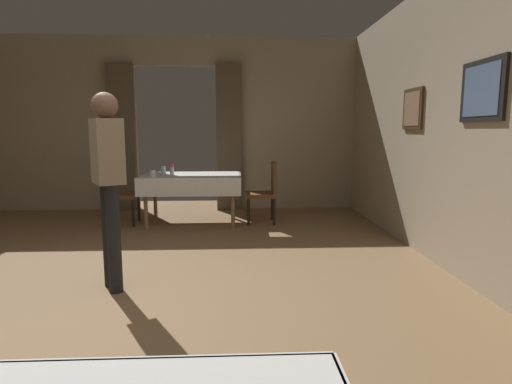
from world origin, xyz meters
name	(u,v)px	position (x,y,z in m)	size (l,w,h in m)	color
ground	(112,302)	(0.00, 0.00, 0.00)	(10.08, 10.08, 0.00)	olive
wall_right	(504,118)	(3.20, 0.00, 1.50)	(0.16, 8.40, 3.00)	tan
wall_back	(177,124)	(0.00, 4.18, 1.51)	(6.40, 0.27, 3.00)	tan
dining_table_mid	(192,180)	(0.37, 2.93, 0.66)	(1.47, 0.95, 0.75)	olive
chair_mid_left	(117,190)	(-0.75, 2.96, 0.52)	(0.45, 0.44, 0.93)	black
chair_mid_right	(266,189)	(1.49, 2.95, 0.52)	(0.44, 0.44, 0.93)	black
flower_vase_mid	(172,168)	(0.09, 2.87, 0.85)	(0.07, 0.07, 0.18)	silver
glass_mid_b	(153,174)	(-0.14, 2.60, 0.80)	(0.08, 0.08, 0.10)	silver
glass_mid_c	(163,170)	(-0.07, 3.08, 0.81)	(0.07, 0.07, 0.11)	silver
person_waiter_by_doorway	(108,175)	(-0.07, 0.31, 1.02)	(0.36, 0.42, 1.72)	black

